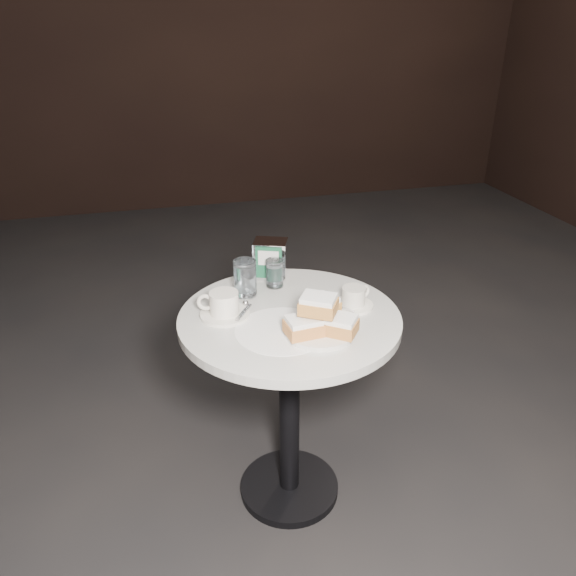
% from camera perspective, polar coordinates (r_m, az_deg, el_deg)
% --- Properties ---
extents(ground, '(7.00, 7.00, 0.00)m').
position_cam_1_polar(ground, '(2.22, 0.14, -19.79)').
color(ground, black).
rests_on(ground, ground).
extents(cafe_table, '(0.70, 0.70, 0.74)m').
position_cam_1_polar(cafe_table, '(1.87, 0.16, -8.08)').
color(cafe_table, black).
rests_on(cafe_table, ground).
extents(sugar_spill, '(0.32, 0.32, 0.00)m').
position_cam_1_polar(sugar_spill, '(1.68, -0.60, -4.30)').
color(sugar_spill, white).
rests_on(sugar_spill, cafe_table).
extents(beignet_plate, '(0.24, 0.24, 0.13)m').
position_cam_1_polar(beignet_plate, '(1.64, 3.28, -3.27)').
color(beignet_plate, silver).
rests_on(beignet_plate, cafe_table).
extents(coffee_cup_left, '(0.20, 0.20, 0.08)m').
position_cam_1_polar(coffee_cup_left, '(1.75, -6.54, -1.81)').
color(coffee_cup_left, silver).
rests_on(coffee_cup_left, cafe_table).
extents(coffee_cup_right, '(0.17, 0.17, 0.07)m').
position_cam_1_polar(coffee_cup_right, '(1.81, 6.69, -1.03)').
color(coffee_cup_right, white).
rests_on(coffee_cup_right, cafe_table).
extents(water_glass_left, '(0.08, 0.08, 0.12)m').
position_cam_1_polar(water_glass_left, '(1.87, -4.38, 0.97)').
color(water_glass_left, white).
rests_on(water_glass_left, cafe_table).
extents(water_glass_right, '(0.06, 0.06, 0.10)m').
position_cam_1_polar(water_glass_right, '(1.93, -1.37, 1.49)').
color(water_glass_right, white).
rests_on(water_glass_right, cafe_table).
extents(napkin_dispenser, '(0.14, 0.13, 0.13)m').
position_cam_1_polar(napkin_dispenser, '(1.99, -1.79, 2.99)').
color(napkin_dispenser, silver).
rests_on(napkin_dispenser, cafe_table).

